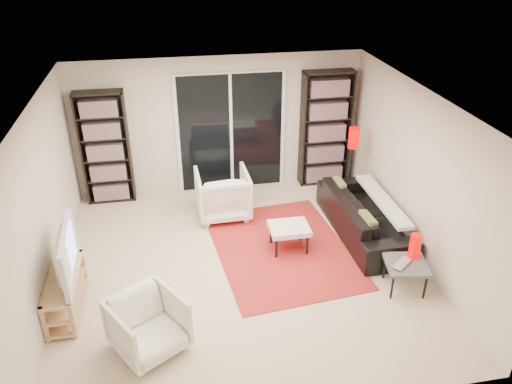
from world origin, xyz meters
TOP-DOWN VIEW (x-y plane):
  - floor at (0.00, 0.00)m, footprint 5.00×5.00m
  - wall_back at (0.00, 2.50)m, footprint 5.00×0.02m
  - wall_front at (0.00, -2.50)m, footprint 5.00×0.02m
  - wall_left at (-2.50, 0.00)m, footprint 0.02×5.00m
  - wall_right at (2.50, 0.00)m, footprint 0.02×5.00m
  - ceiling at (0.00, 0.00)m, footprint 5.00×5.00m
  - sliding_door at (0.20, 2.46)m, footprint 1.92×0.08m
  - bookshelf_left at (-1.95, 2.33)m, footprint 0.80×0.30m
  - bookshelf_right at (1.90, 2.33)m, footprint 0.90×0.30m
  - tv_stand at (-2.31, -0.51)m, footprint 0.37×1.15m
  - tv at (-2.29, -0.51)m, footprint 0.20×1.11m
  - rug at (0.64, 0.28)m, footprint 2.13×2.73m
  - sofa at (1.99, 0.49)m, footprint 0.90×2.18m
  - armchair_back at (-0.09, 1.45)m, footprint 0.86×0.89m
  - armchair_front at (-1.29, -1.37)m, footprint 1.01×1.02m
  - ottoman at (0.74, 0.27)m, footprint 0.58×0.47m
  - side_table at (2.03, -0.89)m, footprint 0.62×0.62m
  - laptop at (1.98, -0.94)m, footprint 0.40×0.38m
  - table_lamp at (2.18, -0.77)m, footprint 0.15×0.15m
  - floor_lamp at (2.16, 1.62)m, footprint 0.20×0.20m

SIDE VIEW (x-z plane):
  - floor at x=0.00m, z-range 0.00..0.00m
  - rug at x=0.64m, z-range 0.00..0.01m
  - tv_stand at x=-2.31m, z-range 0.01..0.51m
  - sofa at x=1.99m, z-range 0.00..0.63m
  - armchair_front at x=-1.29m, z-range 0.00..0.68m
  - ottoman at x=0.74m, z-range 0.15..0.55m
  - side_table at x=2.03m, z-range 0.16..0.56m
  - armchair_back at x=-0.09m, z-range 0.00..0.79m
  - laptop at x=1.98m, z-range 0.40..0.43m
  - table_lamp at x=2.18m, z-range 0.40..0.74m
  - tv at x=-2.29m, z-range 0.50..1.14m
  - bookshelf_left at x=-1.95m, z-range 0.00..1.95m
  - floor_lamp at x=2.16m, z-range 0.34..1.66m
  - sliding_door at x=0.20m, z-range -0.03..2.13m
  - bookshelf_right at x=1.90m, z-range 0.00..2.10m
  - wall_back at x=0.00m, z-range 0.00..2.40m
  - wall_front at x=0.00m, z-range 0.00..2.40m
  - wall_left at x=-2.50m, z-range 0.00..2.40m
  - wall_right at x=2.50m, z-range 0.00..2.40m
  - ceiling at x=0.00m, z-range 2.39..2.41m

